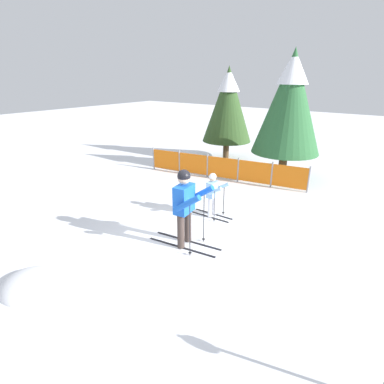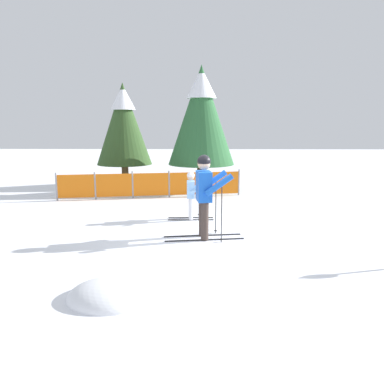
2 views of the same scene
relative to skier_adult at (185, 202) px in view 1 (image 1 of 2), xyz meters
name	(u,v)px [view 1 (image 1 of 2)]	position (x,y,z in m)	size (l,w,h in m)	color
ground_plane	(184,244)	(-0.04, -0.01, -1.10)	(60.00, 60.00, 0.00)	white
skier_adult	(185,202)	(0.00, 0.00, 0.00)	(1.76, 0.84, 1.83)	black
skier_child	(213,191)	(-0.33, 1.66, -0.35)	(1.20, 0.58, 1.26)	black
safety_fence	(222,168)	(-1.77, 4.57, -0.64)	(6.12, 1.11, 0.92)	gray
conifer_far	(228,103)	(-3.17, 7.22, 1.43)	(2.21, 2.21, 4.10)	#4C3823
conifer_near	(290,101)	(-0.06, 6.22, 1.75)	(2.48, 2.48, 4.61)	#4C3823
snow_mound	(32,287)	(-1.40, -2.91, -1.10)	(1.25, 1.07, 0.50)	white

